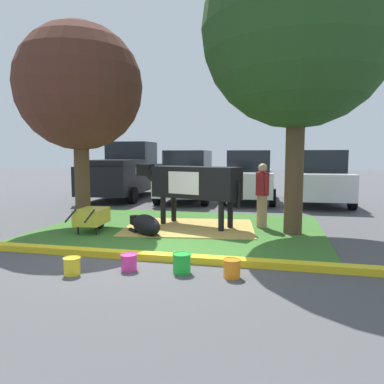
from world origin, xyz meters
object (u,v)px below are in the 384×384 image
Objects in this scene: cow_holstein at (192,183)px; sedan_silver at (249,177)px; bucket_yellow at (72,266)px; shade_tree_left at (79,88)px; shade_tree_right at (298,31)px; sedan_blue at (319,178)px; person_handler at (262,194)px; bucket_green at (182,263)px; wheelbarrow at (92,217)px; pickup_truck_maroon at (125,172)px; calf_lying at (145,225)px; bucket_pink at (129,262)px; hatchback_white at (189,176)px; bucket_orange at (232,268)px.

sedan_silver is (1.04, 5.63, -0.16)m from cow_holstein.
shade_tree_left is at bearing 117.07° from bucket_yellow.
shade_tree_right is 24.57× the size of bucket_yellow.
shade_tree_right is 7.12m from sedan_silver.
cow_holstein is at bearing 172.56° from shade_tree_right.
cow_holstein is at bearing -124.18° from sedan_blue.
person_handler is 5.95× the size of bucket_yellow.
bucket_green reaches higher than bucket_yellow.
pickup_truck_maroon reaches higher than wheelbarrow.
shade_tree_right is 6.36m from wheelbarrow.
cow_holstein is (-2.50, 0.33, -3.46)m from shade_tree_right.
calf_lying reaches higher than bucket_pink.
cow_holstein is 1.85× the size of person_handler.
bucket_yellow is at bearing -132.46° from shade_tree_right.
shade_tree_left is 1.17× the size of sedan_blue.
bucket_green is at bearing -105.69° from person_handler.
sedan_blue reaches higher than bucket_green.
bucket_yellow is 10.00m from sedan_silver.
shade_tree_right is at bearing -55.21° from hatchback_white.
bucket_pink is at bearing -93.05° from cow_holstein.
shade_tree_left is 18.82× the size of bucket_yellow.
wheelbarrow is at bearing 128.36° from bucket_pink.
wheelbarrow is 0.36× the size of sedan_blue.
hatchback_white is (-2.02, 8.89, 0.82)m from bucket_green.
bucket_green is (-1.83, -3.34, -4.44)m from shade_tree_right.
sedan_blue reaches higher than calf_lying.
hatchback_white is at bearing 104.52° from cow_holstein.
bucket_green is at bearing -92.26° from sedan_silver.
shade_tree_left is at bearing -172.26° from person_handler.
cow_holstein is 0.68× the size of sedan_silver.
shade_tree_right is 1.52× the size of sedan_silver.
person_handler is 4.01m from bucket_orange.
pickup_truck_maroon reaches higher than sedan_blue.
shade_tree_left is 5.48m from shade_tree_right.
shade_tree_right reaches higher than bucket_pink.
shade_tree_left is 1.71× the size of cow_holstein.
bucket_orange is (-1.03, -3.38, -4.45)m from shade_tree_right.
wheelbarrow is at bearing -169.13° from shade_tree_right.
person_handler reaches higher than bucket_orange.
person_handler is 5.20m from bucket_yellow.
sedan_blue is (1.17, 5.73, -3.62)m from shade_tree_right.
bucket_yellow is (1.90, -3.73, -3.42)m from shade_tree_left.
calf_lying is at bearing -125.28° from cow_holstein.
bucket_yellow is 0.95× the size of bucket_orange.
cow_holstein is at bearing -100.45° from sedan_silver.
bucket_orange is at bearing -2.89° from bucket_green.
person_handler is 0.37× the size of hatchback_white.
bucket_green is at bearing -118.75° from shade_tree_right.
shade_tree_right is at bearing -41.42° from pickup_truck_maroon.
pickup_truck_maroon is 7.94m from sedan_blue.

